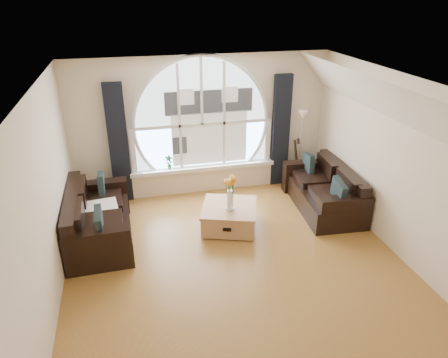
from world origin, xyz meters
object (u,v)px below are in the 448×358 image
sofa_left (99,218)px  sofa_right (323,189)px  floor_lamp (300,149)px  coffee_chest (229,216)px  potted_plant (169,162)px  guitar (294,161)px  vase_flowers (230,188)px

sofa_left → sofa_right: (4.02, 0.10, 0.00)m
sofa_left → floor_lamp: size_ratio=1.20×
coffee_chest → sofa_right: bearing=26.4°
sofa_right → coffee_chest: sofa_right is taller
potted_plant → coffee_chest: bearing=-61.1°
guitar → potted_plant: 2.59m
potted_plant → floor_lamp: bearing=-4.1°
floor_lamp → coffee_chest: bearing=-144.1°
sofa_left → vase_flowers: bearing=-7.6°
coffee_chest → vase_flowers: (-0.01, -0.09, 0.57)m
guitar → sofa_left: bearing=173.1°
sofa_left → sofa_right: 4.02m
sofa_right → vase_flowers: 1.95m
sofa_left → floor_lamp: 4.16m
sofa_left → guitar: 4.08m
potted_plant → vase_flowers: bearing=-62.7°
sofa_left → potted_plant: potted_plant is taller
floor_lamp → sofa_left: bearing=-163.6°
floor_lamp → potted_plant: size_ratio=5.65×
sofa_right → vase_flowers: vase_flowers is taller
coffee_chest → potted_plant: 1.79m
floor_lamp → potted_plant: floor_lamp is taller
guitar → sofa_right: bearing=-107.8°
coffee_chest → guitar: bearing=57.1°
sofa_left → vase_flowers: 2.19m
coffee_chest → potted_plant: (-0.83, 1.51, 0.47)m
vase_flowers → floor_lamp: size_ratio=0.44×
sofa_right → potted_plant: bearing=159.3°
vase_flowers → guitar: 2.29m
vase_flowers → potted_plant: (-0.83, 1.60, -0.10)m
guitar → potted_plant: guitar is taller
coffee_chest → floor_lamp: (1.83, 1.32, 0.58)m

